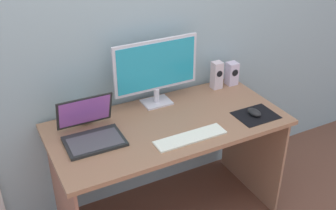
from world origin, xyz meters
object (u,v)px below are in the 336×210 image
object	(u,v)px
speaker_right	(232,74)
laptop	(91,131)
monitor	(156,69)
keyboard_external	(190,137)
mouse	(254,112)
speaker_near_monitor	(217,75)
fishbowl	(83,111)

from	to	relation	value
speaker_right	laptop	xyz separation A→B (m)	(-1.09, -0.20, -0.03)
monitor	keyboard_external	distance (m)	0.51
monitor	mouse	distance (m)	0.66
monitor	laptop	world-z (taller)	monitor
monitor	speaker_near_monitor	size ratio (longest dim) A/B	2.92
speaker_near_monitor	fishbowl	bearing A→B (deg)	-179.96
laptop	fishbowl	size ratio (longest dim) A/B	2.30
fishbowl	keyboard_external	xyz separation A→B (m)	(0.47, -0.46, -0.06)
speaker_right	speaker_near_monitor	xyz separation A→B (m)	(-0.13, 0.00, 0.01)
laptop	mouse	distance (m)	0.99
speaker_near_monitor	keyboard_external	xyz separation A→B (m)	(-0.47, -0.46, -0.09)
laptop	mouse	world-z (taller)	laptop
speaker_right	mouse	bearing A→B (deg)	-106.74
fishbowl	mouse	xyz separation A→B (m)	(0.94, -0.42, -0.05)
fishbowl	keyboard_external	distance (m)	0.66
monitor	laptop	xyz separation A→B (m)	(-0.50, -0.20, -0.20)
laptop	speaker_near_monitor	bearing A→B (deg)	11.95
monitor	mouse	xyz separation A→B (m)	(0.46, -0.41, -0.22)
laptop	keyboard_external	world-z (taller)	laptop
monitor	fishbowl	world-z (taller)	monitor
monitor	speaker_right	distance (m)	0.61
monitor	keyboard_external	bearing A→B (deg)	-91.39
monitor	mouse	size ratio (longest dim) A/B	5.59
monitor	laptop	bearing A→B (deg)	-158.56
monitor	speaker_right	bearing A→B (deg)	0.70
speaker_near_monitor	keyboard_external	size ratio (longest dim) A/B	0.45
keyboard_external	mouse	size ratio (longest dim) A/B	4.22
monitor	speaker_near_monitor	xyz separation A→B (m)	(0.46, 0.01, -0.15)
speaker_near_monitor	mouse	bearing A→B (deg)	-90.02
laptop	mouse	xyz separation A→B (m)	(0.96, -0.22, -0.03)
laptop	fishbowl	distance (m)	0.20
speaker_right	keyboard_external	xyz separation A→B (m)	(-0.60, -0.46, -0.08)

